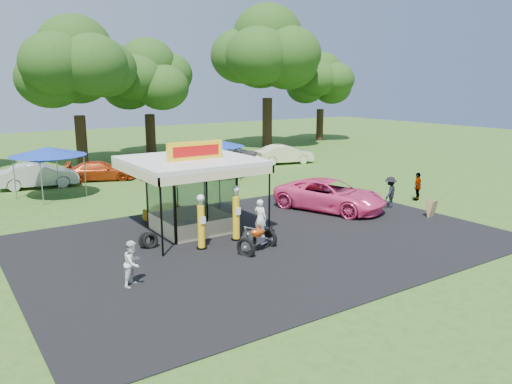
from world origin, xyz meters
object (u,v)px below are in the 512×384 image
(motorcycle, at_px, (259,230))
(kiosk_car, at_px, (172,211))
(bg_car_a, at_px, (39,175))
(bg_car_b, at_px, (101,171))
(a_frame_sign, at_px, (431,209))
(gas_pump_right, at_px, (236,214))
(pink_sedan, at_px, (330,195))
(spectator_east_b, at_px, (418,186))
(bg_car_c, at_px, (168,168))
(gas_station_kiosk, at_px, (191,193))
(tent_west, at_px, (48,152))
(spectator_east_a, at_px, (390,192))
(spectator_west, at_px, (133,263))
(gas_pump_left, at_px, (201,223))
(tent_east, at_px, (216,143))
(bg_car_d, at_px, (234,155))
(bg_car_e, at_px, (285,154))

(motorcycle, distance_m, kiosk_car, 6.30)
(bg_car_a, distance_m, bg_car_b, 4.14)
(motorcycle, xyz_separation_m, a_frame_sign, (10.06, -0.66, -0.40))
(gas_pump_right, relative_size, pink_sedan, 0.41)
(spectator_east_b, height_order, bg_car_c, spectator_east_b)
(gas_station_kiosk, bearing_deg, spectator_east_b, -7.36)
(spectator_east_b, bearing_deg, tent_west, -56.42)
(kiosk_car, distance_m, bg_car_b, 12.39)
(a_frame_sign, distance_m, bg_car_a, 24.16)
(kiosk_car, height_order, spectator_east_a, spectator_east_a)
(gas_station_kiosk, bearing_deg, spectator_west, -134.35)
(gas_pump_left, distance_m, spectator_west, 4.19)
(pink_sedan, xyz_separation_m, tent_east, (-0.62, 11.22, 1.70))
(bg_car_d, relative_size, bg_car_e, 1.11)
(tent_west, bearing_deg, spectator_east_b, -35.85)
(gas_pump_right, relative_size, bg_car_a, 0.50)
(spectator_east_a, relative_size, bg_car_c, 0.40)
(gas_station_kiosk, xyz_separation_m, bg_car_b, (0.28, 14.59, -1.12))
(gas_station_kiosk, xyz_separation_m, tent_west, (-3.83, 10.85, 0.96))
(bg_car_b, xyz_separation_m, bg_car_e, (15.11, -1.27, 0.13))
(gas_pump_left, distance_m, bg_car_a, 17.17)
(spectator_west, bearing_deg, pink_sedan, -22.53)
(motorcycle, distance_m, spectator_east_b, 12.79)
(spectator_east_b, relative_size, bg_car_a, 0.34)
(spectator_east_a, bearing_deg, kiosk_car, -46.64)
(bg_car_e, bearing_deg, bg_car_b, 98.55)
(gas_pump_right, bearing_deg, a_frame_sign, -12.80)
(kiosk_car, distance_m, spectator_east_b, 14.19)
(spectator_west, relative_size, spectator_east_b, 0.96)
(gas_station_kiosk, relative_size, spectator_west, 3.44)
(bg_car_c, bearing_deg, bg_car_a, 83.54)
(spectator_west, relative_size, tent_east, 0.39)
(kiosk_car, bearing_deg, bg_car_a, 17.61)
(pink_sedan, bearing_deg, spectator_east_a, -46.90)
(spectator_east_b, height_order, tent_east, tent_east)
(bg_car_c, relative_size, tent_west, 1.00)
(bg_car_c, relative_size, bg_car_d, 0.80)
(gas_pump_left, distance_m, spectator_east_a, 11.74)
(pink_sedan, height_order, tent_east, tent_east)
(bg_car_c, bearing_deg, motorcycle, 171.80)
(spectator_east_b, xyz_separation_m, bg_car_b, (-13.34, 16.35, -0.16))
(tent_west, bearing_deg, gas_station_kiosk, -70.54)
(bg_car_c, bearing_deg, tent_west, 107.03)
(gas_station_kiosk, distance_m, gas_pump_right, 2.61)
(spectator_east_b, bearing_deg, tent_east, -83.24)
(kiosk_car, xyz_separation_m, bg_car_a, (-3.85, 12.13, 0.33))
(gas_pump_left, xyz_separation_m, kiosk_car, (0.85, 4.77, -0.63))
(a_frame_sign, height_order, bg_car_b, bg_car_b)
(bg_car_a, bearing_deg, motorcycle, -156.62)
(a_frame_sign, bearing_deg, spectator_east_a, 86.86)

